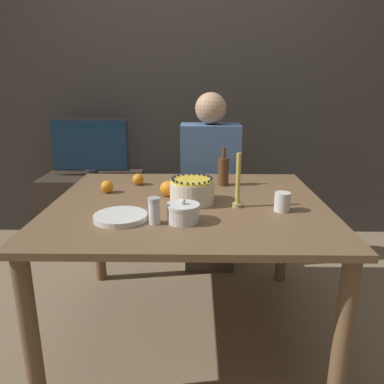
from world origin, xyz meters
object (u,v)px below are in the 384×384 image
Objects in this scene: candle at (238,186)px; person_man_blue_shirt at (210,193)px; sugar_shaker at (154,211)px; tv_monitor at (90,147)px; cake at (192,191)px; bottle at (223,171)px; sugar_bowl at (183,213)px.

candle is 0.90m from person_man_blue_shirt.
tv_monitor reaches higher than sugar_shaker.
person_man_blue_shirt reaches higher than cake.
cake is at bearing -54.53° from tv_monitor.
cake is at bearing 163.87° from candle.
cake is 0.83× the size of candle.
person_man_blue_shirt is (-0.10, 0.85, -0.29)m from candle.
bottle is at bearing 61.71° from sugar_shaker.
person_man_blue_shirt is (0.11, 0.79, -0.24)m from cake.
cake reaches higher than sugar_bowl.
candle is at bearing 38.50° from sugar_bowl.
candle is (0.21, -0.06, 0.05)m from cake.
cake is 0.36× the size of tv_monitor.
sugar_bowl is at bearing -60.96° from tv_monitor.
candle is 1.19× the size of bottle.
person_man_blue_shirt reaches higher than bottle.
sugar_shaker is at bearing 76.07° from person_man_blue_shirt.
cake is 0.26m from sugar_bowl.
sugar_bowl is 0.65× the size of bottle.
tv_monitor reaches higher than cake.
tv_monitor is at bearing 130.51° from candle.
cake is 0.37m from bottle.
bottle is 0.18× the size of person_man_blue_shirt.
sugar_bowl is 0.62m from bottle.
sugar_shaker is 0.69m from bottle.
bottle is at bearing 96.14° from candle.
sugar_shaker is 0.44× the size of candle.
sugar_bowl is 1.08m from person_man_blue_shirt.
sugar_bowl is at bearing 81.97° from person_man_blue_shirt.
sugar_shaker is (-0.15, -0.28, -0.00)m from cake.
candle is at bearing 31.07° from sugar_shaker.
tv_monitor is (-0.93, 0.35, 0.27)m from person_man_blue_shirt.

